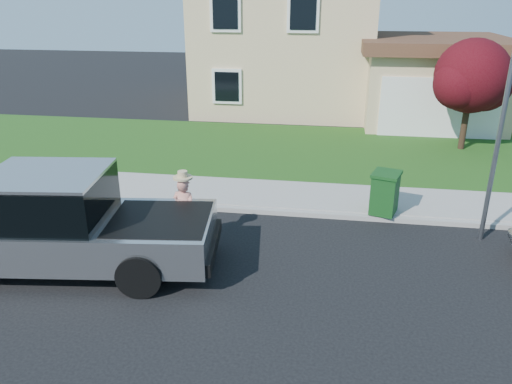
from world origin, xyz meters
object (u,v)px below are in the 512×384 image
woman (185,210)px  street_lamp (501,130)px  ornamental_tree (473,80)px  trash_bin (385,192)px  pickup_truck (59,225)px

woman → street_lamp: bearing=-160.7°
ornamental_tree → trash_bin: bearing=-117.4°
pickup_truck → trash_bin: (6.80, 3.56, -0.28)m
trash_bin → ornamental_tree: bearing=80.0°
woman → trash_bin: woman is taller
trash_bin → street_lamp: street_lamp is taller
pickup_truck → woman: bearing=25.1°
trash_bin → street_lamp: bearing=-6.4°
pickup_truck → trash_bin: size_ratio=6.12×
ornamental_tree → trash_bin: 7.44m
trash_bin → pickup_truck: bearing=-135.0°
pickup_truck → woman: size_ratio=3.72×
woman → trash_bin: 5.05m
pickup_truck → woman: (2.23, 1.39, -0.14)m
ornamental_tree → trash_bin: ornamental_tree is taller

